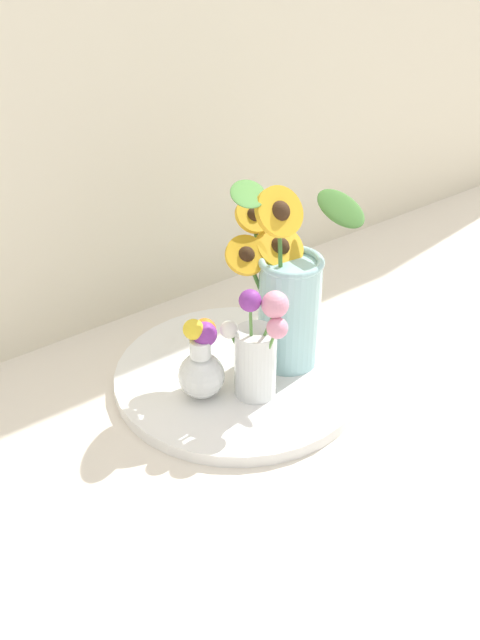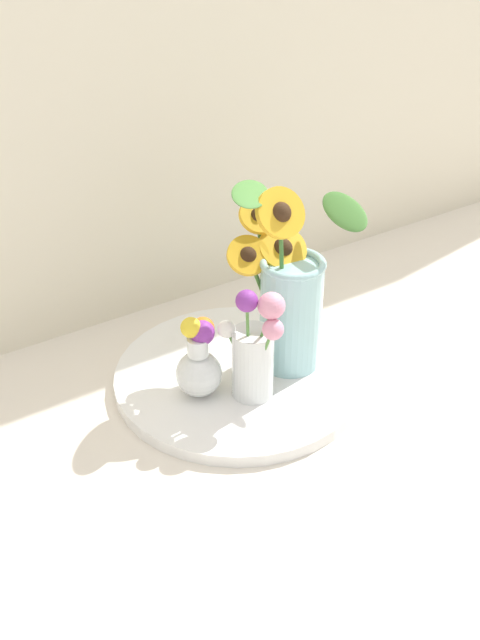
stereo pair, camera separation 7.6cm
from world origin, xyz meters
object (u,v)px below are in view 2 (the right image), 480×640
(serving_tray, at_px, (240,376))
(mason_jar_sunflowers, at_px, (288,297))
(vase_small_center, at_px, (255,351))
(vase_bulb_right, at_px, (199,362))

(serving_tray, distance_m, mason_jar_sunflowers, 0.17)
(mason_jar_sunflowers, relative_size, vase_small_center, 1.62)
(vase_bulb_right, bearing_deg, mason_jar_sunflowers, -1.77)
(mason_jar_sunflowers, xyz_separation_m, vase_bulb_right, (-0.17, 0.01, -0.07))
(mason_jar_sunflowers, height_order, vase_bulb_right, mason_jar_sunflowers)
(serving_tray, bearing_deg, vase_bulb_right, -172.91)
(serving_tray, relative_size, vase_bulb_right, 2.99)
(vase_small_center, bearing_deg, mason_jar_sunflowers, 26.45)
(serving_tray, relative_size, vase_small_center, 2.12)
(serving_tray, distance_m, vase_small_center, 0.12)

